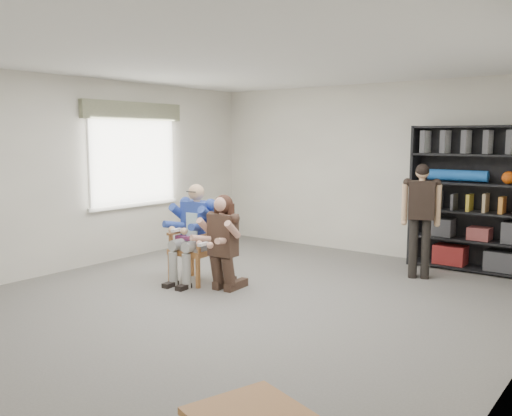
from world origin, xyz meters
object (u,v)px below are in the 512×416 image
Objects in this scene: seated_man at (194,233)px; bookshelf at (474,199)px; kneeling_woman at (222,244)px; standing_man at (420,221)px; armchair at (195,244)px.

seated_man is 4.02m from bookshelf.
bookshelf is at bearing 49.50° from kneeling_woman.
standing_man reaches higher than seated_man.
standing_man is (2.33, 2.00, 0.13)m from seated_man.
standing_man is (1.75, 2.12, 0.18)m from kneeling_woman.
bookshelf is (2.20, 3.00, 0.44)m from kneeling_woman.
kneeling_woman is at bearing -126.27° from bookshelf.
bookshelf reaches higher than standing_man.
standing_man is (-0.45, -0.87, -0.26)m from bookshelf.
bookshelf reaches higher than kneeling_woman.
armchair is 4.04m from bookshelf.
seated_man is at bearing 164.09° from kneeling_woman.
bookshelf reaches higher than seated_man.
kneeling_woman reaches higher than armchair.
armchair is at bearing -134.01° from bookshelf.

